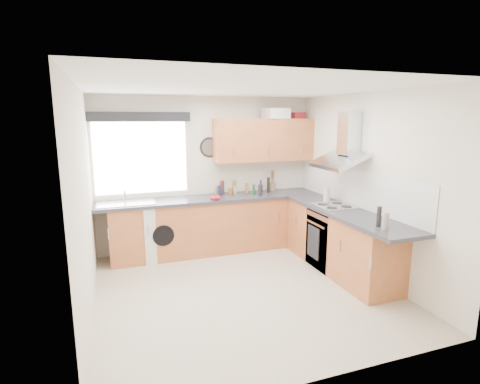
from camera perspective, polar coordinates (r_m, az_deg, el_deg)
name	(u,v)px	position (r m, az deg, el deg)	size (l,w,h in m)	color
ground_plane	(244,289)	(4.96, 0.54, -14.62)	(3.60, 3.60, 0.00)	beige
ceiling	(244,88)	(4.48, 0.60, 15.57)	(3.60, 3.60, 0.02)	white
wall_back	(207,174)	(6.25, -5.06, 2.80)	(3.60, 0.02, 2.50)	silver
wall_front	(323,238)	(2.98, 12.52, -6.85)	(3.60, 0.02, 2.50)	silver
wall_left	(85,205)	(4.30, -22.61, -1.87)	(0.02, 3.60, 2.50)	silver
wall_right	(367,185)	(5.43, 18.75, 0.96)	(0.02, 3.60, 2.50)	silver
window	(141,158)	(6.03, -14.82, 5.04)	(1.40, 0.02, 1.10)	silver
window_blind	(140,117)	(5.91, -15.06, 11.03)	(1.50, 0.18, 0.14)	black
splashback	(353,187)	(5.67, 16.77, 0.77)	(0.01, 3.00, 0.54)	white
base_cab_back	(206,226)	(6.13, -5.16, -5.23)	(3.00, 0.58, 0.86)	#A0552E
base_cab_corner	(295,218)	(6.67, 8.33, -3.93)	(0.60, 0.60, 0.86)	#A0552E
base_cab_right	(339,241)	(5.57, 14.89, -7.26)	(0.58, 2.10, 0.86)	#A0552E
worktop_back	(212,199)	(6.03, -4.29, -1.02)	(3.60, 0.62, 0.05)	#2B2930
worktop_right	(347,213)	(5.32, 15.95, -3.08)	(0.62, 2.42, 0.05)	#2B2930
sink	(126,201)	(5.83, -17.03, -1.27)	(0.84, 0.46, 0.10)	silver
oven	(333,239)	(5.69, 13.96, -6.89)	(0.56, 0.58, 0.85)	black
hob_plate	(334,206)	(5.56, 14.19, -2.06)	(0.52, 0.52, 0.01)	silver
extractor_hood	(344,146)	(5.49, 15.50, 6.73)	(0.52, 0.78, 0.66)	silver
upper_cabinets	(264,140)	(6.33, 3.69, 7.93)	(1.70, 0.35, 0.70)	#A0552E
washing_machine	(161,230)	(6.01, -11.99, -5.68)	(0.60, 0.58, 0.88)	silver
wall_clock	(210,147)	(6.20, -4.63, 6.79)	(0.33, 0.33, 0.04)	black
casserole	(276,113)	(6.36, 5.49, 11.83)	(0.40, 0.29, 0.17)	silver
storage_box	(297,115)	(6.69, 8.65, 11.46)	(0.23, 0.19, 0.11)	red
utensil_pot	(272,186)	(6.58, 4.96, 0.86)	(0.10, 0.10, 0.15)	gray
kitchen_roll	(327,194)	(5.84, 13.09, -0.36)	(0.10, 0.10, 0.22)	silver
tomato_cluster	(215,198)	(5.83, -3.77, -0.87)	(0.14, 0.14, 0.06)	red
jar_0	(219,190)	(6.12, -3.16, 0.23)	(0.06, 0.06, 0.17)	#161F4C
jar_1	(247,188)	(6.32, 1.06, 0.63)	(0.05, 0.05, 0.18)	olive
jar_2	(261,188)	(6.12, 3.17, 0.65)	(0.04, 0.04, 0.26)	navy
jar_3	(217,191)	(6.23, -3.59, 0.23)	(0.05, 0.05, 0.13)	olive
jar_4	(235,190)	(6.20, -0.82, 0.25)	(0.04, 0.04, 0.14)	#ADA193
jar_5	(261,188)	(6.42, 3.16, 0.55)	(0.07, 0.07, 0.13)	#381417
jar_6	(268,185)	(6.40, 4.34, 1.09)	(0.05, 0.05, 0.26)	black
jar_7	(234,187)	(6.20, -0.90, 0.72)	(0.06, 0.06, 0.24)	brown
jar_8	(260,190)	(6.13, 3.07, 0.31)	(0.07, 0.07, 0.18)	black
jar_9	(254,190)	(6.17, 2.11, 0.34)	(0.05, 0.05, 0.17)	#18431F
jar_10	(222,187)	(6.25, -2.74, 0.71)	(0.07, 0.07, 0.22)	#52251D
jar_11	(230,192)	(6.14, -1.48, 0.02)	(0.07, 0.07, 0.12)	brown
bottle_0	(379,217)	(4.66, 20.42, -3.54)	(0.05, 0.05, 0.24)	black
bottle_1	(386,221)	(4.57, 21.32, -4.14)	(0.07, 0.07, 0.20)	#9E9586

